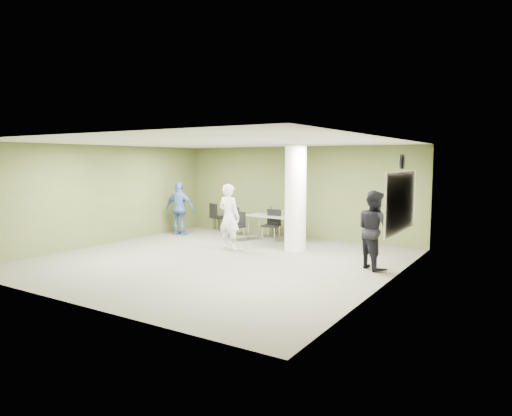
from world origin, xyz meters
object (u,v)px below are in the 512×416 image
Objects in this scene: man_black at (374,230)px; man_blue at (180,209)px; folding_table at (272,217)px; woman_white at (229,217)px; chair_back_left at (217,215)px.

man_blue is at bearing 28.09° from man_black.
woman_white is at bearing -88.02° from folding_table.
chair_back_left is at bearing 16.29° from man_black.
man_black is 6.75m from man_blue.
woman_white is (-0.16, -1.98, 0.20)m from folding_table.
folding_table is 2.00m from woman_white.
chair_back_left is 3.27m from woman_white.
man_black reaches higher than folding_table.
man_blue is at bearing 91.68° from chair_back_left.
woman_white is 2.89m from man_blue.
folding_table is 0.90× the size of woman_white.
folding_table is 2.42m from chair_back_left.
man_black is at bearing 159.50° from man_blue.
folding_table reaches higher than chair_back_left.
man_blue is at bearing -155.81° from folding_table.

